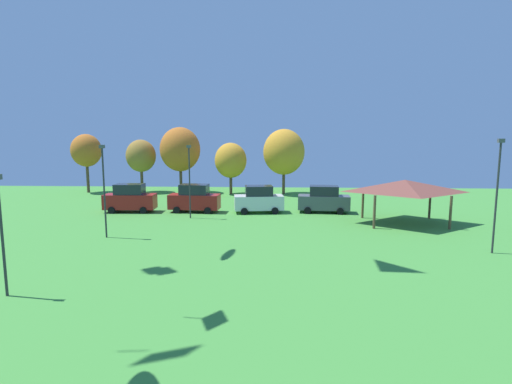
% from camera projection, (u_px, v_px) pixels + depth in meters
% --- Properties ---
extents(parked_car_leftmost, '(4.81, 2.12, 2.67)m').
position_uv_depth(parked_car_leftmost, '(130.00, 198.00, 37.64)').
color(parked_car_leftmost, maroon).
rests_on(parked_car_leftmost, ground).
extents(parked_car_second_from_left, '(4.83, 2.18, 2.64)m').
position_uv_depth(parked_car_second_from_left, '(194.00, 199.00, 37.61)').
color(parked_car_second_from_left, maroon).
rests_on(parked_car_second_from_left, ground).
extents(parked_car_third_from_left, '(4.75, 2.51, 2.55)m').
position_uv_depth(parked_car_third_from_left, '(259.00, 200.00, 37.31)').
color(parked_car_third_from_left, silver).
rests_on(parked_car_third_from_left, ground).
extents(parked_car_rightmost_in_row, '(4.89, 2.34, 2.53)m').
position_uv_depth(parked_car_rightmost_in_row, '(324.00, 200.00, 37.38)').
color(parked_car_rightmost_in_row, '#4C5156').
rests_on(parked_car_rightmost_in_row, ground).
extents(park_pavilion, '(7.45, 5.31, 3.60)m').
position_uv_depth(park_pavilion, '(405.00, 186.00, 32.42)').
color(park_pavilion, brown).
rests_on(park_pavilion, ground).
extents(light_post_0, '(0.36, 0.20, 6.94)m').
position_uv_depth(light_post_0, '(497.00, 190.00, 23.83)').
color(light_post_0, '#2D2D33').
rests_on(light_post_0, ground).
extents(light_post_1, '(0.36, 0.20, 5.45)m').
position_uv_depth(light_post_1, '(1.00, 227.00, 17.36)').
color(light_post_1, '#2D2D33').
rests_on(light_post_1, ground).
extents(light_post_2, '(0.36, 0.20, 6.51)m').
position_uv_depth(light_post_2, '(104.00, 186.00, 27.68)').
color(light_post_2, '#2D2D33').
rests_on(light_post_2, ground).
extents(light_post_3, '(0.36, 0.20, 6.36)m').
position_uv_depth(light_post_3, '(189.00, 177.00, 34.48)').
color(light_post_3, '#2D2D33').
rests_on(light_post_3, ground).
extents(treeline_tree_0, '(3.75, 3.75, 7.44)m').
position_uv_depth(treeline_tree_0, '(86.00, 151.00, 50.50)').
color(treeline_tree_0, brown).
rests_on(treeline_tree_0, ground).
extents(treeline_tree_1, '(3.74, 3.74, 6.75)m').
position_uv_depth(treeline_tree_1, '(141.00, 156.00, 50.87)').
color(treeline_tree_1, brown).
rests_on(treeline_tree_1, ground).
extents(treeline_tree_2, '(5.04, 5.04, 8.30)m').
position_uv_depth(treeline_tree_2, '(180.00, 149.00, 50.20)').
color(treeline_tree_2, brown).
rests_on(treeline_tree_2, ground).
extents(treeline_tree_3, '(3.93, 3.93, 6.37)m').
position_uv_depth(treeline_tree_3, '(231.00, 160.00, 49.19)').
color(treeline_tree_3, brown).
rests_on(treeline_tree_3, ground).
extents(treeline_tree_4, '(5.09, 5.09, 8.04)m').
position_uv_depth(treeline_tree_4, '(284.00, 152.00, 49.05)').
color(treeline_tree_4, brown).
rests_on(treeline_tree_4, ground).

